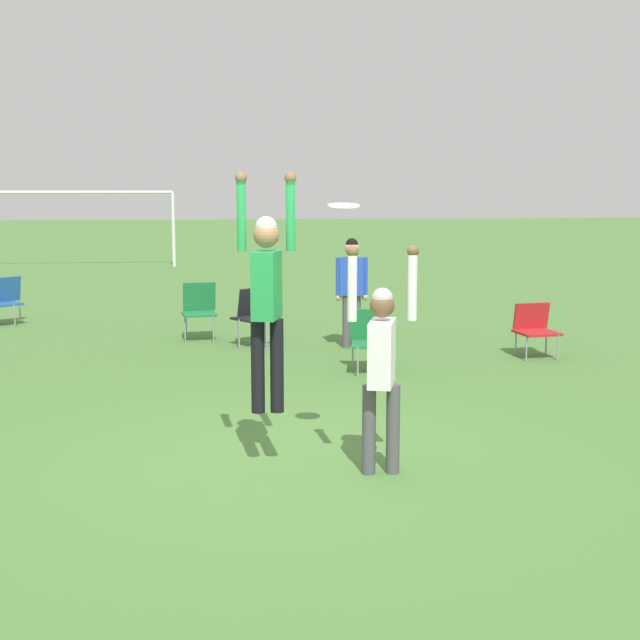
{
  "coord_description": "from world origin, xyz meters",
  "views": [
    {
      "loc": [
        -0.56,
        -7.81,
        2.49
      ],
      "look_at": [
        0.33,
        0.03,
        1.3
      ],
      "focal_mm": 50.0,
      "sensor_mm": 36.0,
      "label": 1
    }
  ],
  "objects_px": {
    "person_defending": "(382,355)",
    "camping_chair_2": "(252,312)",
    "person_jumping": "(267,287)",
    "person_spectator_near": "(352,283)",
    "camping_chair_4": "(5,298)",
    "camping_chair_0": "(535,326)",
    "frisbee": "(344,206)",
    "camping_chair_3": "(199,307)",
    "camping_chair_1": "(371,336)"
  },
  "relations": [
    {
      "from": "camping_chair_2",
      "to": "camping_chair_4",
      "type": "xyz_separation_m",
      "value": [
        -4.37,
        2.65,
        -0.05
      ]
    },
    {
      "from": "frisbee",
      "to": "camping_chair_4",
      "type": "distance_m",
      "value": 10.3
    },
    {
      "from": "camping_chair_0",
      "to": "camping_chair_1",
      "type": "bearing_deg",
      "value": 8.7
    },
    {
      "from": "camping_chair_0",
      "to": "person_spectator_near",
      "type": "relative_size",
      "value": 0.46
    },
    {
      "from": "frisbee",
      "to": "camping_chair_1",
      "type": "distance_m",
      "value": 4.47
    },
    {
      "from": "frisbee",
      "to": "person_spectator_near",
      "type": "xyz_separation_m",
      "value": [
        0.94,
        5.77,
        -1.31
      ]
    },
    {
      "from": "camping_chair_1",
      "to": "camping_chair_3",
      "type": "distance_m",
      "value": 3.69
    },
    {
      "from": "person_jumping",
      "to": "camping_chair_3",
      "type": "height_order",
      "value": "person_jumping"
    },
    {
      "from": "frisbee",
      "to": "camping_chair_0",
      "type": "distance_m",
      "value": 6.2
    },
    {
      "from": "camping_chair_0",
      "to": "camping_chair_3",
      "type": "bearing_deg",
      "value": -30.82
    },
    {
      "from": "person_defending",
      "to": "frisbee",
      "type": "relative_size",
      "value": 7.16
    },
    {
      "from": "frisbee",
      "to": "person_defending",
      "type": "bearing_deg",
      "value": -48.37
    },
    {
      "from": "person_jumping",
      "to": "camping_chair_0",
      "type": "relative_size",
      "value": 2.7
    },
    {
      "from": "person_defending",
      "to": "camping_chair_2",
      "type": "relative_size",
      "value": 2.24
    },
    {
      "from": "person_spectator_near",
      "to": "camping_chair_4",
      "type": "bearing_deg",
      "value": 163.29
    },
    {
      "from": "camping_chair_0",
      "to": "camping_chair_2",
      "type": "xyz_separation_m",
      "value": [
        -4.1,
        1.44,
        0.08
      ]
    },
    {
      "from": "person_defending",
      "to": "camping_chair_1",
      "type": "bearing_deg",
      "value": -172.48
    },
    {
      "from": "frisbee",
      "to": "camping_chair_1",
      "type": "bearing_deg",
      "value": 76.77
    },
    {
      "from": "camping_chair_0",
      "to": "camping_chair_1",
      "type": "relative_size",
      "value": 0.93
    },
    {
      "from": "camping_chair_3",
      "to": "camping_chair_4",
      "type": "distance_m",
      "value": 4.08
    },
    {
      "from": "camping_chair_1",
      "to": "camping_chair_3",
      "type": "xyz_separation_m",
      "value": [
        -2.36,
        2.83,
        0.06
      ]
    },
    {
      "from": "frisbee",
      "to": "camping_chair_2",
      "type": "bearing_deg",
      "value": 95.44
    },
    {
      "from": "person_defending",
      "to": "camping_chair_4",
      "type": "xyz_separation_m",
      "value": [
        -5.25,
        9.16,
        -0.57
      ]
    },
    {
      "from": "camping_chair_0",
      "to": "camping_chair_1",
      "type": "height_order",
      "value": "camping_chair_1"
    },
    {
      "from": "camping_chair_2",
      "to": "camping_chair_4",
      "type": "height_order",
      "value": "camping_chair_2"
    },
    {
      "from": "camping_chair_0",
      "to": "person_defending",
      "type": "bearing_deg",
      "value": 49.37
    },
    {
      "from": "frisbee",
      "to": "person_spectator_near",
      "type": "relative_size",
      "value": 0.16
    },
    {
      "from": "person_defending",
      "to": "frisbee",
      "type": "xyz_separation_m",
      "value": [
        -0.29,
        0.33,
        1.27
      ]
    },
    {
      "from": "person_jumping",
      "to": "camping_chair_3",
      "type": "relative_size",
      "value": 2.27
    },
    {
      "from": "person_jumping",
      "to": "person_spectator_near",
      "type": "xyz_separation_m",
      "value": [
        1.62,
        5.82,
        -0.61
      ]
    },
    {
      "from": "person_defending",
      "to": "camping_chair_4",
      "type": "bearing_deg",
      "value": -134.17
    },
    {
      "from": "camping_chair_0",
      "to": "person_spectator_near",
      "type": "distance_m",
      "value": 2.82
    },
    {
      "from": "camping_chair_2",
      "to": "camping_chair_1",
      "type": "bearing_deg",
      "value": 87.33
    },
    {
      "from": "camping_chair_4",
      "to": "camping_chair_0",
      "type": "bearing_deg",
      "value": 116.27
    },
    {
      "from": "person_jumping",
      "to": "frisbee",
      "type": "xyz_separation_m",
      "value": [
        0.68,
        0.05,
        0.7
      ]
    },
    {
      "from": "person_jumping",
      "to": "camping_chair_4",
      "type": "relative_size",
      "value": 2.48
    },
    {
      "from": "camping_chair_2",
      "to": "frisbee",
      "type": "bearing_deg",
      "value": 58.37
    },
    {
      "from": "person_jumping",
      "to": "camping_chair_1",
      "type": "bearing_deg",
      "value": -5.84
    },
    {
      "from": "camping_chair_2",
      "to": "camping_chair_0",
      "type": "bearing_deg",
      "value": 123.61
    },
    {
      "from": "camping_chair_3",
      "to": "person_spectator_near",
      "type": "distance_m",
      "value": 2.62
    },
    {
      "from": "camping_chair_1",
      "to": "camping_chair_3",
      "type": "bearing_deg",
      "value": -40.23
    },
    {
      "from": "camping_chair_0",
      "to": "camping_chair_1",
      "type": "xyz_separation_m",
      "value": [
        -2.58,
        -0.79,
        0.03
      ]
    },
    {
      "from": "person_defending",
      "to": "person_spectator_near",
      "type": "relative_size",
      "value": 1.17
    },
    {
      "from": "person_jumping",
      "to": "camping_chair_2",
      "type": "xyz_separation_m",
      "value": [
        0.09,
        6.24,
        -1.09
      ]
    },
    {
      "from": "person_jumping",
      "to": "person_spectator_near",
      "type": "relative_size",
      "value": 1.24
    },
    {
      "from": "frisbee",
      "to": "camping_chair_0",
      "type": "relative_size",
      "value": 0.36
    },
    {
      "from": "camping_chair_2",
      "to": "camping_chair_3",
      "type": "height_order",
      "value": "camping_chair_3"
    },
    {
      "from": "person_jumping",
      "to": "person_spectator_near",
      "type": "bearing_deg",
      "value": 0.51
    },
    {
      "from": "camping_chair_0",
      "to": "camping_chair_4",
      "type": "bearing_deg",
      "value": -34.02
    },
    {
      "from": "frisbee",
      "to": "camping_chair_2",
      "type": "xyz_separation_m",
      "value": [
        -0.59,
        6.19,
        -1.79
      ]
    }
  ]
}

